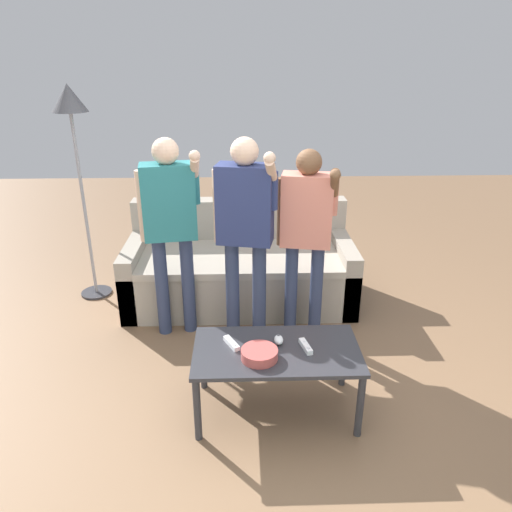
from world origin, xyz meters
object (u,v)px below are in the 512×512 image
object	(u,v)px
couch	(240,268)
player_left	(170,217)
game_remote_nunchuk	(279,340)
player_center	(245,220)
snack_bowl	(259,354)
floor_lamp	(72,121)
game_remote_wand_far	(231,343)
player_right	(306,225)
coffee_table	(277,357)
game_remote_wand_near	(306,346)

from	to	relation	value
couch	player_left	size ratio (longest dim) A/B	1.28
game_remote_nunchuk	player_center	xyz separation A→B (m)	(-0.19, 0.76, 0.52)
snack_bowl	floor_lamp	xyz separation A→B (m)	(-1.47, 1.74, 1.10)
game_remote_nunchuk	game_remote_wand_far	xyz separation A→B (m)	(-0.29, -0.02, -0.01)
snack_bowl	game_remote_wand_far	xyz separation A→B (m)	(-0.17, 0.14, -0.01)
game_remote_nunchuk	couch	bearing A→B (deg)	99.11
game_remote_nunchuk	player_left	world-z (taller)	player_left
player_left	player_right	bearing A→B (deg)	-4.90
player_left	coffee_table	bearing A→B (deg)	-52.93
coffee_table	player_left	xyz separation A→B (m)	(-0.73, 0.97, 0.59)
floor_lamp	player_left	distance (m)	1.25
player_center	floor_lamp	bearing A→B (deg)	149.47
couch	snack_bowl	size ratio (longest dim) A/B	9.16
couch	floor_lamp	bearing A→B (deg)	175.55
game_remote_nunchuk	floor_lamp	distance (m)	2.51
floor_lamp	game_remote_wand_near	distance (m)	2.65
player_center	game_remote_wand_near	world-z (taller)	player_center
player_left	game_remote_wand_far	world-z (taller)	player_left
game_remote_nunchuk	floor_lamp	size ratio (longest dim) A/B	0.05
player_left	game_remote_wand_near	size ratio (longest dim) A/B	10.04
coffee_table	game_remote_nunchuk	distance (m)	0.11
game_remote_nunchuk	game_remote_wand_far	bearing A→B (deg)	-177.00
coffee_table	couch	bearing A→B (deg)	98.16
coffee_table	player_left	world-z (taller)	player_left
player_center	game_remote_wand_near	distance (m)	1.04
coffee_table	player_center	xyz separation A→B (m)	(-0.18, 0.82, 0.60)
game_remote_nunchuk	player_left	size ratio (longest dim) A/B	0.06
player_left	floor_lamp	bearing A→B (deg)	141.15
floor_lamp	game_remote_wand_far	distance (m)	2.35
game_remote_nunchuk	player_left	bearing A→B (deg)	129.65
game_remote_wand_near	snack_bowl	bearing A→B (deg)	-161.69
player_left	game_remote_wand_far	distance (m)	1.15
game_remote_wand_near	player_right	bearing A→B (deg)	83.64
snack_bowl	player_center	xyz separation A→B (m)	(-0.07, 0.91, 0.51)
couch	snack_bowl	world-z (taller)	couch
player_left	game_remote_wand_near	world-z (taller)	player_left
player_left	game_remote_wand_near	distance (m)	1.42
game_remote_nunchuk	game_remote_wand_far	distance (m)	0.29
coffee_table	player_right	xyz separation A→B (m)	(0.27, 0.88, 0.54)
player_center	game_remote_wand_near	xyz separation A→B (m)	(0.35, -0.82, -0.53)
couch	game_remote_nunchuk	distance (m)	1.51
coffee_table	snack_bowl	distance (m)	0.17
snack_bowl	player_center	size ratio (longest dim) A/B	0.14
coffee_table	game_remote_wand_near	size ratio (longest dim) A/B	6.49
couch	coffee_table	distance (m)	1.57
game_remote_nunchuk	player_right	bearing A→B (deg)	72.49
coffee_table	game_remote_nunchuk	xyz separation A→B (m)	(0.02, 0.07, 0.08)
game_remote_wand_near	game_remote_wand_far	size ratio (longest dim) A/B	1.02
game_remote_nunchuk	player_left	xyz separation A→B (m)	(-0.75, 0.90, 0.50)
couch	coffee_table	bearing A→B (deg)	-81.84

